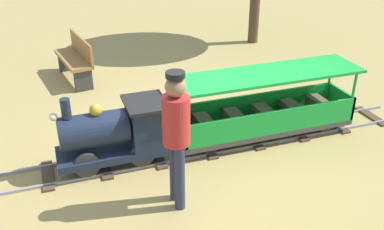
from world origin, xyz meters
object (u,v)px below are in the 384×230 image
Objects in this scene: conductor_person at (176,130)px; park_bench at (76,59)px; locomotive at (117,132)px; passenger_car at (265,111)px.

conductor_person reaches higher than park_bench.
locomotive reaches higher than park_bench.
locomotive is 2.12m from passenger_car.
locomotive is at bearing 25.17° from conductor_person.
locomotive is 1.23m from conductor_person.
park_bench is at bearing 3.49° from locomotive.
conductor_person is (-1.03, 1.64, 0.53)m from passenger_car.
park_bench is at bearing 36.28° from passenger_car.
passenger_car is 3.91m from park_bench.
locomotive is 3.16m from park_bench.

